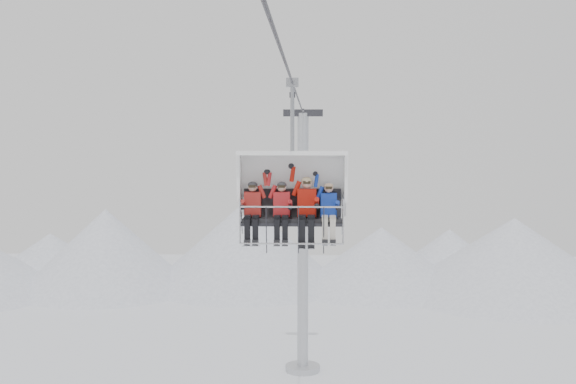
{
  "coord_description": "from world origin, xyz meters",
  "views": [
    {
      "loc": [
        0.5,
        -14.6,
        11.87
      ],
      "look_at": [
        0.0,
        0.0,
        10.84
      ],
      "focal_mm": 45.0,
      "sensor_mm": 36.0,
      "label": 1
    }
  ],
  "objects_px": {
    "skier_far_left": "(252,210)",
    "skier_center_right": "(307,208)",
    "chairlift_carrier": "(292,187)",
    "skier_center_left": "(282,210)",
    "lift_tower_right": "(303,260)",
    "skier_far_right": "(329,210)"
  },
  "relations": [
    {
      "from": "skier_far_left",
      "to": "skier_far_right",
      "type": "distance_m",
      "value": 1.86
    },
    {
      "from": "skier_center_left",
      "to": "skier_center_right",
      "type": "height_order",
      "value": "skier_center_right"
    },
    {
      "from": "chairlift_carrier",
      "to": "skier_far_right",
      "type": "height_order",
      "value": "chairlift_carrier"
    },
    {
      "from": "chairlift_carrier",
      "to": "skier_center_left",
      "type": "xyz_separation_m",
      "value": [
        -0.26,
        -0.32,
        -0.53
      ]
    },
    {
      "from": "skier_center_right",
      "to": "skier_far_right",
      "type": "distance_m",
      "value": 0.54
    },
    {
      "from": "lift_tower_right",
      "to": "skier_far_left",
      "type": "bearing_deg",
      "value": -92.9
    },
    {
      "from": "lift_tower_right",
      "to": "skier_far_left",
      "type": "distance_m",
      "value": 19.66
    },
    {
      "from": "skier_center_left",
      "to": "lift_tower_right",
      "type": "bearing_deg",
      "value": 89.23
    },
    {
      "from": "skier_far_left",
      "to": "skier_center_right",
      "type": "relative_size",
      "value": 0.94
    },
    {
      "from": "lift_tower_right",
      "to": "skier_center_left",
      "type": "bearing_deg",
      "value": -90.77
    },
    {
      "from": "lift_tower_right",
      "to": "chairlift_carrier",
      "type": "height_order",
      "value": "lift_tower_right"
    },
    {
      "from": "chairlift_carrier",
      "to": "lift_tower_right",
      "type": "bearing_deg",
      "value": 90.0
    },
    {
      "from": "skier_far_right",
      "to": "lift_tower_right",
      "type": "bearing_deg",
      "value": 92.67
    },
    {
      "from": "chairlift_carrier",
      "to": "skier_far_left",
      "type": "distance_m",
      "value": 1.15
    },
    {
      "from": "skier_far_left",
      "to": "skier_center_right",
      "type": "height_order",
      "value": "skier_center_right"
    },
    {
      "from": "skier_far_left",
      "to": "skier_center_left",
      "type": "bearing_deg",
      "value": -0.01
    },
    {
      "from": "lift_tower_right",
      "to": "skier_far_right",
      "type": "xyz_separation_m",
      "value": [
        0.89,
        -19.13,
        4.41
      ]
    },
    {
      "from": "skier_center_left",
      "to": "skier_far_right",
      "type": "height_order",
      "value": "skier_center_left"
    },
    {
      "from": "skier_far_left",
      "to": "skier_far_right",
      "type": "xyz_separation_m",
      "value": [
        1.86,
        -0.0,
        -0.02
      ]
    },
    {
      "from": "skier_center_right",
      "to": "skier_far_right",
      "type": "bearing_deg",
      "value": -1.83
    },
    {
      "from": "chairlift_carrier",
      "to": "skier_center_left",
      "type": "distance_m",
      "value": 0.67
    },
    {
      "from": "chairlift_carrier",
      "to": "skier_far_right",
      "type": "bearing_deg",
      "value": -19.79
    }
  ]
}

